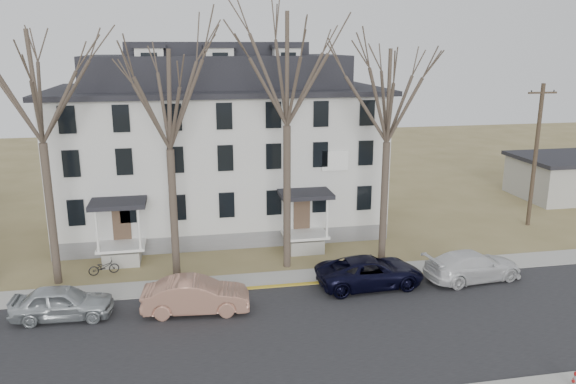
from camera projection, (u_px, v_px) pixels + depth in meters
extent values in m
plane|color=olive|center=(309.00, 363.00, 21.58)|extent=(120.00, 120.00, 0.00)
cube|color=#27272A|center=(298.00, 337.00, 23.48)|extent=(120.00, 10.00, 0.04)
cube|color=#A09F97|center=(275.00, 280.00, 29.18)|extent=(120.00, 2.00, 0.08)
cube|color=gold|center=(372.00, 280.00, 29.23)|extent=(14.00, 0.25, 0.06)
cube|color=slate|center=(222.00, 217.00, 38.20)|extent=(20.00, 10.00, 1.00)
cube|color=silver|center=(220.00, 152.00, 37.06)|extent=(20.00, 10.00, 8.00)
cube|color=black|center=(218.00, 89.00, 36.02)|extent=(20.80, 10.80, 0.30)
cube|color=black|center=(217.00, 71.00, 35.73)|extent=(16.00, 7.00, 2.00)
cube|color=black|center=(216.00, 49.00, 35.37)|extent=(11.00, 4.50, 0.80)
cube|color=white|center=(121.00, 246.00, 31.33)|extent=(2.60, 2.00, 0.16)
cube|color=white|center=(305.00, 234.00, 33.22)|extent=(2.60, 2.00, 0.16)
cube|color=white|center=(335.00, 161.00, 33.35)|extent=(1.60, 0.08, 1.20)
cube|color=#A09F97|center=(570.00, 179.00, 44.90)|extent=(8.00, 6.00, 3.00)
cube|color=black|center=(573.00, 158.00, 44.47)|extent=(8.50, 6.50, 0.30)
cylinder|color=#473B31|center=(51.00, 215.00, 27.99)|extent=(0.40, 0.40, 7.28)
cylinder|color=#473B31|center=(174.00, 214.00, 29.14)|extent=(0.40, 0.40, 6.76)
cylinder|color=#473B31|center=(287.00, 198.00, 30.09)|extent=(0.40, 0.40, 7.80)
cylinder|color=#473B31|center=(384.00, 202.00, 31.21)|extent=(0.40, 0.40, 6.76)
cylinder|color=#3D3023|center=(535.00, 156.00, 37.02)|extent=(0.28, 0.28, 9.50)
cube|color=#3D3023|center=(543.00, 93.00, 35.97)|extent=(2.00, 0.12, 0.12)
imported|color=#A7ADB0|center=(62.00, 303.00, 24.92)|extent=(4.48, 1.98, 1.50)
imported|color=#A06D59|center=(196.00, 296.00, 25.50)|extent=(4.94, 2.07, 1.59)
imported|color=black|center=(370.00, 273.00, 28.27)|extent=(5.53, 2.74, 1.51)
imported|color=silver|center=(473.00, 266.00, 29.06)|extent=(5.41, 2.74, 1.51)
imported|color=black|center=(104.00, 268.00, 29.78)|extent=(1.65, 0.86, 0.82)
cylinder|color=#B7B7BA|center=(576.00, 382.00, 19.83)|extent=(0.20, 0.20, 0.51)
cylinder|color=#A51411|center=(576.00, 381.00, 19.82)|extent=(0.31, 0.11, 0.11)
cylinder|color=#A51411|center=(576.00, 381.00, 19.82)|extent=(0.11, 0.27, 0.11)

